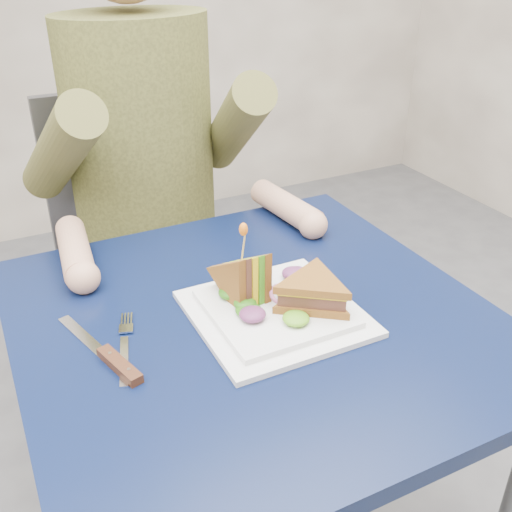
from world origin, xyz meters
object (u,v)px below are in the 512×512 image
table (255,353)px  knife (112,359)px  chair (142,242)px  plate (275,311)px  sandwich_upright (244,280)px  fork (125,349)px  diner (141,116)px  sandwich_flat (313,292)px

table → knife: (-0.24, -0.02, 0.09)m
chair → plate: (0.03, -0.71, 0.20)m
chair → sandwich_upright: (-0.01, -0.66, 0.24)m
table → chair: (0.00, 0.69, -0.11)m
fork → chair: bearing=72.5°
chair → diner: (-0.00, -0.11, 0.37)m
chair → plate: size_ratio=3.58×
sandwich_upright → sandwich_flat: bearing=-38.1°
chair → plate: 0.73m
knife → sandwich_upright: bearing=10.6°
table → sandwich_flat: sandwich_flat is taller
table → diner: bearing=90.0°
chair → plate: bearing=-87.7°
sandwich_upright → knife: sandwich_upright is taller
fork → sandwich_upright: bearing=6.4°
sandwich_flat → fork: 0.31m
table → knife: bearing=-176.1°
chair → sandwich_flat: (0.08, -0.73, 0.23)m
sandwich_flat → fork: bearing=171.2°
plate → sandwich_flat: sandwich_flat is taller
sandwich_flat → knife: sandwich_flat is taller
diner → sandwich_upright: size_ratio=5.70×
sandwich_upright → diner: bearing=89.4°
sandwich_flat → sandwich_upright: sandwich_upright is taller
diner → plate: bearing=-87.2°
sandwich_upright → fork: 0.22m
chair → knife: (-0.24, -0.70, 0.20)m
plate → diner: bearing=92.8°
knife → fork: bearing=40.0°
fork → knife: knife is taller
plate → sandwich_flat: (0.06, -0.03, 0.04)m
plate → fork: 0.25m
chair → diner: 0.39m
table → plate: size_ratio=2.88×
plate → fork: bearing=175.0°
table → chair: chair is taller
sandwich_upright → fork: bearing=-173.6°
table → knife: knife is taller
chair → fork: 0.74m
sandwich_upright → fork: (-0.21, -0.02, -0.05)m
sandwich_upright → chair: bearing=89.5°
diner → knife: size_ratio=3.43×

